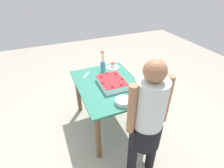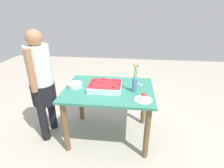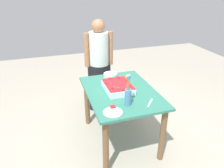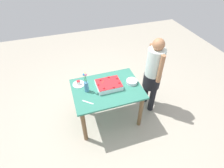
{
  "view_description": "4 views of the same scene",
  "coord_description": "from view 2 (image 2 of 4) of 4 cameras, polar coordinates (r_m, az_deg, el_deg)",
  "views": [
    {
      "loc": [
        -1.87,
        0.75,
        2.07
      ],
      "look_at": [
        -0.06,
        -0.02,
        0.78
      ],
      "focal_mm": 28.0,
      "sensor_mm": 36.0,
      "label": 1
    },
    {
      "loc": [
        0.28,
        -2.01,
        1.74
      ],
      "look_at": [
        0.04,
        0.06,
        0.79
      ],
      "focal_mm": 28.0,
      "sensor_mm": 36.0,
      "label": 2
    },
    {
      "loc": [
        2.26,
        -0.84,
        2.01
      ],
      "look_at": [
        -0.09,
        -0.09,
        0.82
      ],
      "focal_mm": 35.0,
      "sensor_mm": 36.0,
      "label": 3
    },
    {
      "loc": [
        0.58,
        2.07,
        2.72
      ],
      "look_at": [
        -0.08,
        0.02,
        0.84
      ],
      "focal_mm": 28.0,
      "sensor_mm": 36.0,
      "label": 4
    }
  ],
  "objects": [
    {
      "name": "sheet_cake",
      "position": [
        2.22,
        -2.21,
        -0.78
      ],
      "size": [
        0.41,
        0.32,
        0.11
      ],
      "color": "white",
      "rests_on": "dining_table"
    },
    {
      "name": "fruit_bowl",
      "position": [
        2.34,
        -11.99,
        -0.38
      ],
      "size": [
        0.19,
        0.19,
        0.06
      ],
      "primitive_type": "cylinder",
      "color": "silver",
      "rests_on": "dining_table"
    },
    {
      "name": "flower_vase",
      "position": [
        2.15,
        7.51,
        0.7
      ],
      "size": [
        0.07,
        0.07,
        0.36
      ],
      "color": "teal",
      "rests_on": "dining_table"
    },
    {
      "name": "dining_table",
      "position": [
        2.32,
        -1.09,
        -4.61
      ],
      "size": [
        1.15,
        0.84,
        0.75
      ],
      "color": "#327965",
      "rests_on": "ground_plane"
    },
    {
      "name": "cake_knife",
      "position": [
        2.44,
        8.23,
        0.25
      ],
      "size": [
        0.16,
        0.14,
        0.0
      ],
      "primitive_type": "cube",
      "rotation": [
        0.0,
        0.0,
        2.43
      ],
      "color": "silver",
      "rests_on": "dining_table"
    },
    {
      "name": "ground_plane",
      "position": [
        2.67,
        -0.98,
        -16.14
      ],
      "size": [
        8.0,
        8.0,
        0.0
      ],
      "primitive_type": "plane",
      "color": "#AEA593"
    },
    {
      "name": "serving_plate_with_slice",
      "position": [
        2.02,
        10.19,
        -4.7
      ],
      "size": [
        0.21,
        0.21,
        0.08
      ],
      "color": "white",
      "rests_on": "dining_table"
    },
    {
      "name": "person_standing",
      "position": [
        2.44,
        -22.08,
        1.27
      ],
      "size": [
        0.31,
        0.45,
        1.49
      ],
      "color": "black",
      "rests_on": "ground_plane"
    }
  ]
}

